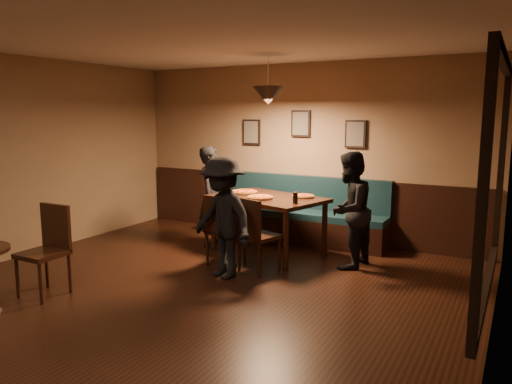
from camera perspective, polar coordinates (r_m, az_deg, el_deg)
floor at (r=5.27m, az=-10.74°, el=-13.32°), size 7.00×7.00×0.00m
ceiling at (r=4.95m, az=-11.75°, el=18.27°), size 7.00×7.00×0.00m
wall_back at (r=7.91m, az=5.30°, el=4.73°), size 6.00×0.00×6.00m
wall_right at (r=3.78m, az=26.26°, el=-0.91°), size 0.00×7.00×7.00m
wainscot at (r=8.00m, az=5.12°, el=-1.73°), size 5.88×0.06×1.00m
booth_bench at (r=7.76m, az=4.32°, el=-2.05°), size 3.00×0.60×1.00m
window_frame at (r=4.27m, az=26.14°, el=1.49°), size 0.06×2.56×1.86m
window_glass at (r=4.27m, az=25.74°, el=1.52°), size 0.00×2.40×2.40m
picture_left at (r=8.27m, az=-0.52°, el=7.04°), size 0.32×0.04×0.42m
picture_center at (r=7.86m, az=5.26°, el=7.99°), size 0.32×0.04×0.42m
picture_right at (r=7.55m, az=11.56°, el=6.66°), size 0.32×0.04×0.42m
pendant_lamp at (r=6.85m, az=1.44°, el=11.21°), size 0.44×0.44×0.25m
dining_table at (r=7.03m, az=1.38°, el=-3.90°), size 1.76×1.37×0.83m
chair_near_left at (r=6.51m, az=-3.53°, el=-4.41°), size 0.43×0.43×0.96m
chair_near_right at (r=6.23m, az=0.40°, el=-5.00°), size 0.53×0.53×0.96m
diner_left at (r=7.45m, az=-5.19°, el=-0.49°), size 0.49×0.63×1.52m
diner_right at (r=6.45m, az=10.85°, el=-2.10°), size 0.67×0.81×1.53m
diner_front at (r=5.96m, az=-3.93°, el=-3.04°), size 1.09×0.83×1.49m
pizza_a at (r=7.23m, az=-1.38°, el=0.01°), size 0.46×0.46×0.04m
pizza_b at (r=6.77m, az=0.49°, el=-0.61°), size 0.39×0.39×0.04m
pizza_c at (r=6.92m, az=5.55°, el=-0.47°), size 0.35×0.35×0.04m
soda_glass at (r=6.44m, az=4.62°, el=-0.68°), size 0.07×0.07×0.15m
tabasco_bottle at (r=6.66m, az=4.67°, el=-0.43°), size 0.03×0.03×0.13m
napkin_a at (r=7.42m, az=-1.24°, el=0.10°), size 0.16×0.16×0.01m
napkin_b at (r=6.98m, az=-4.11°, el=-0.48°), size 0.21×0.21×0.01m
cutlery_set at (r=6.64m, az=-0.13°, el=-0.97°), size 0.18×0.03×0.00m
cafe_chair_far at (r=5.88m, az=-23.75°, el=-6.41°), size 0.45×0.45×1.00m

